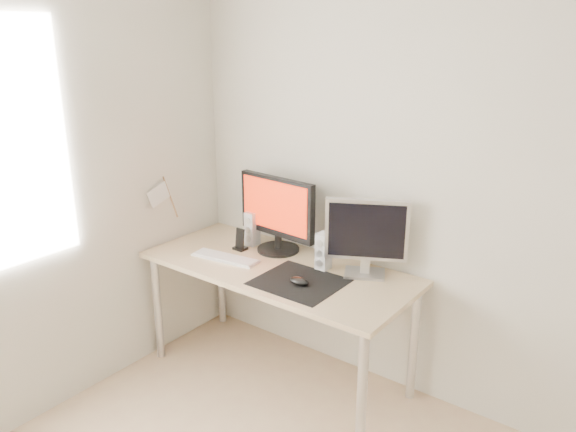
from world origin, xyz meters
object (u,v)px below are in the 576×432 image
Objects in this scene: keyboard at (225,258)px; speaker_left at (252,228)px; desk at (278,278)px; mouse at (299,281)px; second_monitor at (366,234)px; phone_dock at (240,243)px; main_monitor at (277,212)px; speaker_right at (324,251)px.

speaker_left is at bearing 94.60° from keyboard.
mouse is at bearing -28.15° from desk.
second_monitor is 3.19× the size of phone_dock.
main_monitor is (-0.14, 0.18, 0.33)m from desk.
mouse is 0.53× the size of speaker_right.
main_monitor is 4.05× the size of phone_dock.
phone_dock is (-0.57, -0.06, -0.07)m from speaker_right.
second_monitor is at bearing 22.72° from desk.
phone_dock is (-0.01, -0.11, -0.07)m from speaker_left.
keyboard is at bearing -157.18° from speaker_right.
desk is 11.73× the size of phone_dock.
speaker_right is (0.57, -0.05, 0.00)m from speaker_left.
speaker_left is 0.50× the size of keyboard.
desk is at bearing 151.85° from mouse.
speaker_left is 0.29m from keyboard.
keyboard is at bearing 177.16° from mouse.
second_monitor is (0.60, 0.01, -0.01)m from main_monitor.
desk is (-0.25, 0.13, -0.10)m from mouse.
mouse is 0.27m from speaker_right.
phone_dock is at bearing 169.91° from desk.
second_monitor is at bearing 56.79° from mouse.
keyboard is at bearing -120.64° from main_monitor.
speaker_right is 0.50× the size of keyboard.
phone_dock is at bearing 99.61° from keyboard.
speaker_right is 0.60m from keyboard.
desk is at bearing 18.60° from keyboard.
phone_dock is (-0.59, 0.19, 0.02)m from mouse.
speaker_left is (-0.80, -0.02, -0.13)m from second_monitor.
mouse is 0.21× the size of main_monitor.
phone_dock is at bearing -93.04° from speaker_left.
speaker_right is at bearing 22.82° from keyboard.
keyboard is at bearing -85.40° from speaker_left.
second_monitor reaches higher than mouse.
main_monitor is at bearing 141.32° from mouse.
speaker_right is at bearing -8.54° from main_monitor.
speaker_right is (-0.23, -0.07, -0.13)m from second_monitor.
speaker_right is at bearing 93.52° from mouse.
speaker_right is (0.38, -0.06, -0.15)m from main_monitor.
phone_dock reaches higher than desk.
keyboard is (-0.77, -0.30, -0.23)m from second_monitor.
speaker_right is (0.23, 0.12, 0.19)m from desk.
second_monitor is at bearing 16.81° from speaker_right.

